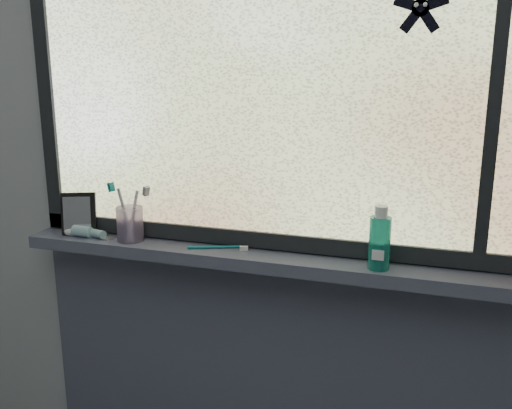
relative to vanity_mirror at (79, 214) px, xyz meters
name	(u,v)px	position (x,y,z in m)	size (l,w,h in m)	color
wall_back	(274,175)	(0.66, 0.07, 0.16)	(3.00, 0.01, 2.50)	#9EA3A8
windowsill	(267,260)	(0.66, -0.01, -0.09)	(1.62, 0.14, 0.04)	#44475B
sill_apron	(271,399)	(0.66, 0.05, -0.60)	(1.62, 0.02, 0.98)	#44475B
window_pane	(273,81)	(0.66, 0.04, 0.44)	(1.50, 0.01, 1.00)	silver
frame_bottom	(271,240)	(0.66, 0.04, -0.04)	(1.60, 0.03, 0.05)	black
frame_left	(46,79)	(-0.11, 0.04, 0.44)	(0.05, 0.03, 1.10)	black
frame_mullion	(496,84)	(1.26, 0.04, 0.44)	(0.04, 0.03, 1.00)	black
starfish_sticker	(421,8)	(1.06, 0.03, 0.63)	(0.15, 0.02, 0.15)	black
vanity_mirror	(79,214)	(0.00, 0.00, 0.00)	(0.11, 0.06, 0.14)	black
toothpaste_tube	(88,232)	(0.05, -0.03, -0.05)	(0.21, 0.04, 0.04)	silver
toothbrush_cup	(130,224)	(0.20, -0.01, -0.01)	(0.08, 0.08, 0.11)	#B89ED1
toothbrush_lying	(215,246)	(0.49, -0.01, -0.06)	(0.21, 0.02, 0.01)	#0C6B6E
mouthwash_bottle	(380,238)	(1.00, -0.03, 0.02)	(0.06, 0.06, 0.15)	teal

